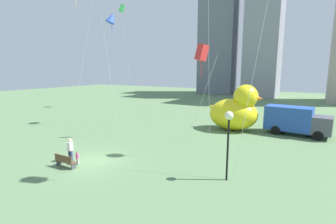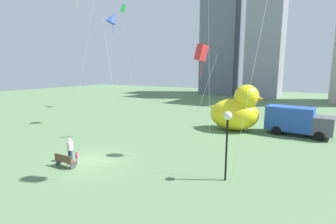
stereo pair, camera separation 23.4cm
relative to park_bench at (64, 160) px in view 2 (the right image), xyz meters
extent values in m
plane|color=#5A7B51|center=(0.69, 1.75, -0.47)|extent=(140.00, 140.00, 0.00)
cube|color=brown|center=(0.00, 0.08, -0.05)|extent=(1.62, 0.50, 0.06)
cube|color=brown|center=(0.00, -0.12, 0.20)|extent=(1.61, 0.11, 0.45)
cube|color=#47474C|center=(-0.72, 0.05, -0.28)|extent=(0.09, 0.37, 0.39)
cube|color=#47474C|center=(0.72, 0.10, -0.28)|extent=(0.09, 0.37, 0.39)
cylinder|color=#38476B|center=(-0.70, 0.94, -0.05)|extent=(0.19, 0.19, 0.84)
cylinder|color=#38476B|center=(-0.49, 0.94, -0.05)|extent=(0.19, 0.19, 0.84)
cylinder|color=white|center=(-0.59, 0.94, 0.68)|extent=(0.42, 0.42, 0.63)
sphere|color=#D8AD8C|center=(-0.59, 0.94, 1.12)|extent=(0.24, 0.24, 0.24)
cylinder|color=silver|center=(0.26, 0.78, -0.25)|extent=(0.10, 0.10, 0.45)
cylinder|color=silver|center=(0.37, 0.78, -0.25)|extent=(0.10, 0.10, 0.45)
cylinder|color=#D85999|center=(0.31, 0.78, 0.15)|extent=(0.23, 0.23, 0.34)
sphere|color=brown|center=(0.31, 0.78, 0.38)|extent=(0.13, 0.13, 0.13)
ellipsoid|color=yellow|center=(6.69, 16.45, 1.24)|extent=(5.24, 3.88, 3.42)
sphere|color=yellow|center=(7.94, 16.45, 3.26)|extent=(2.55, 2.55, 2.55)
cone|color=orange|center=(9.09, 16.45, 3.13)|extent=(1.15, 1.15, 1.15)
cone|color=yellow|center=(4.41, 16.45, 1.81)|extent=(1.57, 1.37, 1.65)
cylinder|color=black|center=(10.01, 3.64, 1.40)|extent=(0.12, 0.12, 3.74)
sphere|color=#EAEACC|center=(10.01, 3.64, 3.46)|extent=(0.50, 0.50, 0.50)
cube|color=#264CA5|center=(12.09, 17.54, 1.18)|extent=(4.53, 2.69, 2.40)
cube|color=#4C4C56|center=(15.09, 17.26, 0.82)|extent=(1.89, 2.45, 1.68)
cylinder|color=black|center=(14.89, 17.28, -0.02)|extent=(1.12, 2.47, 0.90)
cylinder|color=black|center=(11.17, 17.62, -0.02)|extent=(1.12, 2.47, 0.90)
cube|color=slate|center=(-9.31, 57.29, 12.40)|extent=(9.53, 8.17, 25.76)
cube|color=gray|center=(2.69, 54.81, 16.82)|extent=(7.57, 10.42, 34.59)
cylinder|color=silver|center=(11.17, 5.51, 8.18)|extent=(1.72, 3.35, 17.31)
cylinder|color=silver|center=(-8.64, 9.47, 6.87)|extent=(2.58, 1.91, 14.69)
cylinder|color=silver|center=(6.51, 7.69, 3.39)|extent=(2.28, 1.01, 7.73)
cube|color=red|center=(7.00, 6.57, 7.26)|extent=(0.95, 0.95, 1.25)
cylinder|color=red|center=(7.00, 6.57, 6.36)|extent=(0.04, 0.04, 1.60)
cylinder|color=silver|center=(-13.16, 22.85, 7.80)|extent=(0.55, 2.40, 16.54)
cube|color=green|center=(-14.35, 23.11, 16.07)|extent=(0.96, 1.11, 1.34)
cylinder|color=green|center=(-14.35, 23.11, 15.17)|extent=(0.04, 0.04, 1.60)
cylinder|color=silver|center=(-6.39, 11.33, 5.71)|extent=(1.60, 0.29, 12.37)
cone|color=blue|center=(-6.52, 12.11, 11.89)|extent=(1.75, 1.80, 1.43)
cylinder|color=blue|center=(-6.52, 12.11, 10.99)|extent=(0.04, 0.04, 1.60)
cylinder|color=silver|center=(5.66, 11.28, 8.39)|extent=(1.44, 1.99, 17.73)
camera|label=1|loc=(14.07, -10.18, 6.05)|focal=26.50mm
camera|label=2|loc=(14.27, -10.06, 6.05)|focal=26.50mm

